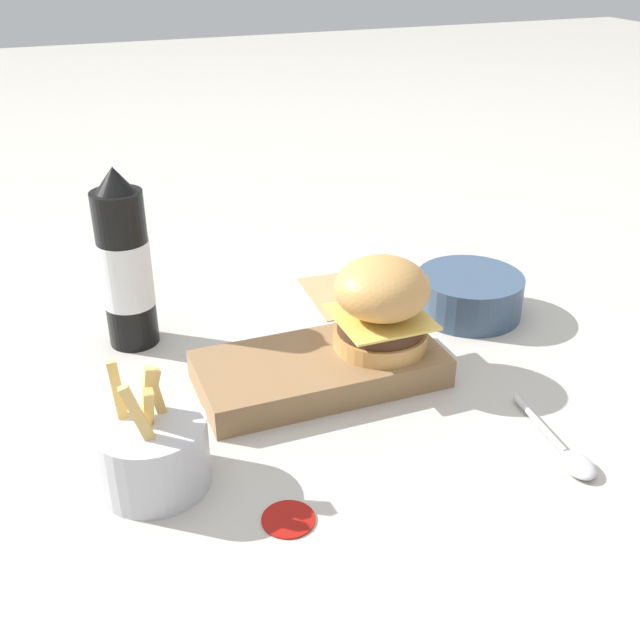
{
  "coord_description": "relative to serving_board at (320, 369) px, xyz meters",
  "views": [
    {
      "loc": [
        0.28,
        0.78,
        0.51
      ],
      "look_at": [
        -0.0,
        0.05,
        0.09
      ],
      "focal_mm": 42.0,
      "sensor_mm": 36.0,
      "label": 1
    }
  ],
  "objects": [
    {
      "name": "ground_plane",
      "position": [
        0.0,
        -0.05,
        -0.02
      ],
      "size": [
        6.0,
        6.0,
        0.0
      ],
      "primitive_type": "plane",
      "color": "#B7B2A8"
    },
    {
      "name": "serving_board",
      "position": [
        0.0,
        0.0,
        0.0
      ],
      "size": [
        0.3,
        0.14,
        0.04
      ],
      "color": "olive",
      "rests_on": "ground_plane"
    },
    {
      "name": "burger",
      "position": [
        -0.08,
        0.0,
        0.08
      ],
      "size": [
        0.12,
        0.12,
        0.12
      ],
      "color": "tan",
      "rests_on": "serving_board"
    },
    {
      "name": "ketchup_bottle",
      "position": [
        0.2,
        -0.19,
        0.09
      ],
      "size": [
        0.07,
        0.07,
        0.24
      ],
      "color": "black",
      "rests_on": "ground_plane"
    },
    {
      "name": "fries_basket",
      "position": [
        0.22,
        0.12,
        0.02
      ],
      "size": [
        0.11,
        0.11,
        0.14
      ],
      "color": "#B7B7BC",
      "rests_on": "ground_plane"
    },
    {
      "name": "side_bowl",
      "position": [
        -0.27,
        -0.09,
        0.01
      ],
      "size": [
        0.15,
        0.15,
        0.06
      ],
      "color": "#384C66",
      "rests_on": "ground_plane"
    },
    {
      "name": "spoon",
      "position": [
        -0.19,
        0.24,
        -0.01
      ],
      "size": [
        0.04,
        0.16,
        0.01
      ],
      "rotation": [
        0.0,
        0.0,
        1.48
      ],
      "color": "silver",
      "rests_on": "ground_plane"
    },
    {
      "name": "ketchup_puddle",
      "position": [
        0.12,
        0.22,
        -0.02
      ],
      "size": [
        0.05,
        0.05,
        0.0
      ],
      "color": "#9E140F",
      "rests_on": "ground_plane"
    },
    {
      "name": "parchment_square",
      "position": [
        -0.14,
        -0.21,
        -0.02
      ],
      "size": [
        0.16,
        0.16,
        0.0
      ],
      "color": "tan",
      "rests_on": "ground_plane"
    }
  ]
}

